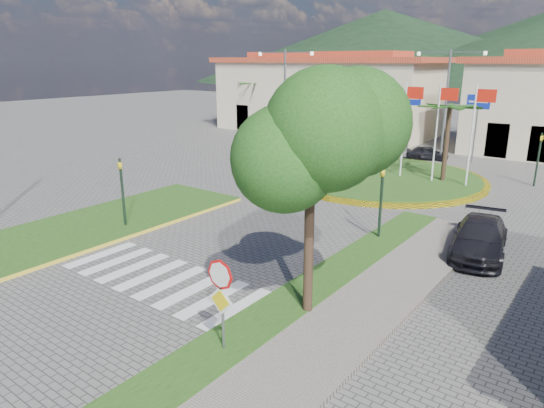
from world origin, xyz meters
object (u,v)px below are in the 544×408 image
Objects in this scene: roundabout_island at (382,177)px; car_dark_a at (427,153)px; stop_sign at (221,291)px; deciduous_tree at (311,142)px; white_van at (330,138)px; car_dark_b at (521,148)px; car_side_right at (480,238)px.

roundabout_island is 4.11× the size of car_dark_a.
roundabout_island reaches higher than stop_sign.
deciduous_tree is at bearing 78.82° from stop_sign.
car_dark_b is at bearing -54.49° from white_van.
car_dark_a is at bearing 99.91° from stop_sign.
roundabout_island is 2.71× the size of car_side_right.
stop_sign is at bearing -158.32° from car_dark_b.
white_van is 1.41× the size of car_dark_a.
car_dark_a is 0.66× the size of car_side_right.
car_dark_b is at bearing 90.48° from deciduous_tree.
white_van is (-14.86, 26.45, -4.57)m from deciduous_tree.
white_van is 1.25× the size of car_dark_b.
car_dark_a is (9.37, -1.45, -0.08)m from white_van.
deciduous_tree reaches higher than car_side_right.
car_side_right is at bearing -177.67° from car_dark_a.
stop_sign reaches higher than white_van.
car_dark_b is (-0.27, 31.40, -4.60)m from deciduous_tree.
deciduous_tree is 1.56× the size of white_van.
deciduous_tree is 31.74m from car_dark_b.
white_van is 25.56m from car_side_right.
car_dark_a is (-5.50, 25.00, -4.65)m from deciduous_tree.
roundabout_island reaches higher than car_dark_a.
car_dark_b is (5.23, 6.40, 0.05)m from car_dark_a.
stop_sign is 4.59m from deciduous_tree.
stop_sign is 0.76× the size of car_dark_b.
roundabout_island is at bearing 122.06° from car_side_right.
stop_sign is 0.57× the size of car_side_right.
white_van reaches higher than car_dark_b.
stop_sign is at bearing -117.25° from car_side_right.
car_dark_a is 0.89× the size of car_dark_b.
car_dark_b is at bearing -62.73° from car_dark_a.
roundabout_island is 13.32m from white_van.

